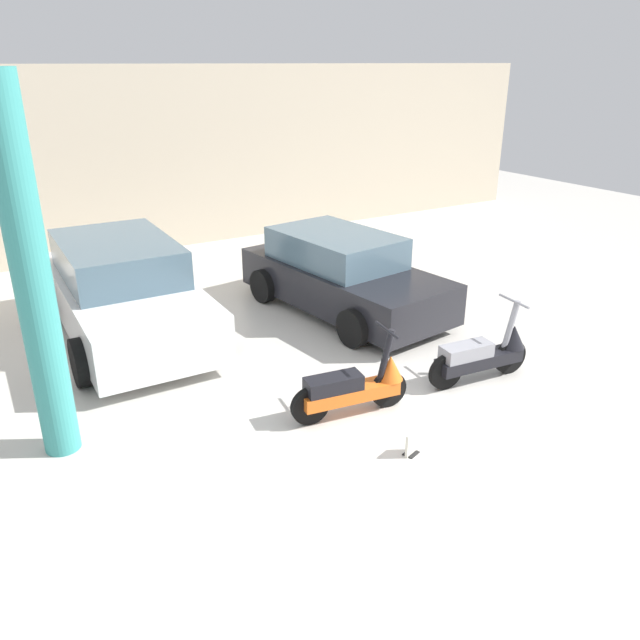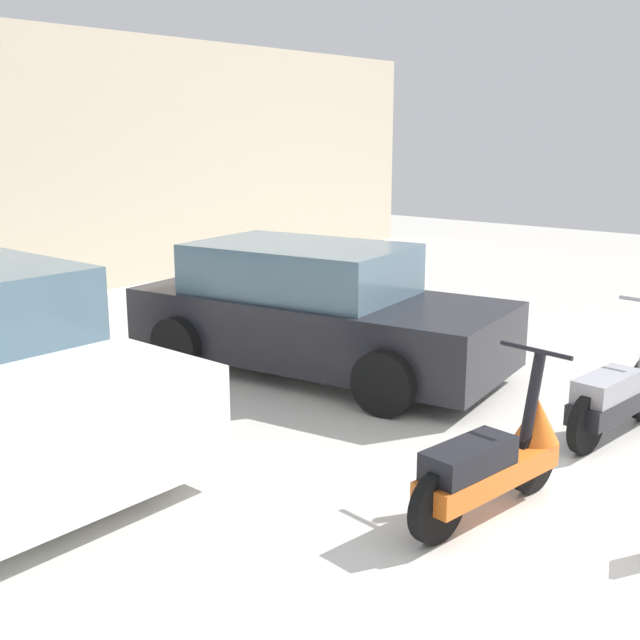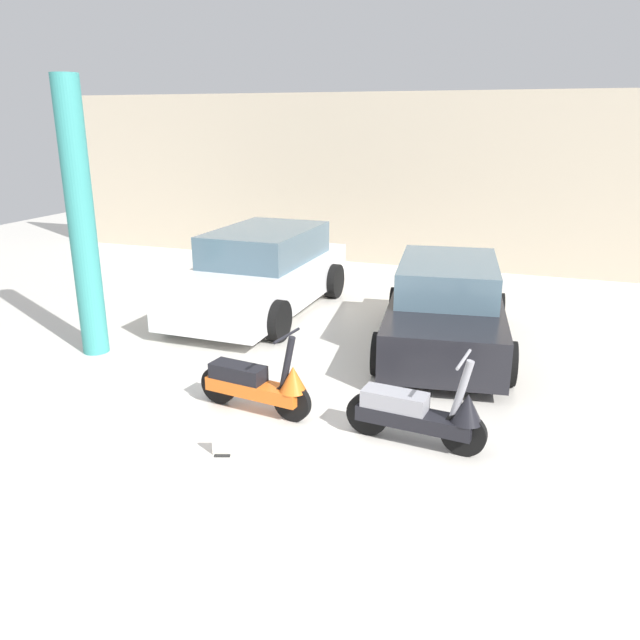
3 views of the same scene
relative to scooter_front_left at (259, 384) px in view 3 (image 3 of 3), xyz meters
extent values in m
plane|color=silver|center=(0.67, -1.01, -0.36)|extent=(28.00, 28.00, 0.00)
cube|color=beige|center=(0.67, 8.03, 1.53)|extent=(19.60, 0.12, 3.78)
cylinder|color=black|center=(0.43, -0.06, -0.13)|extent=(0.46, 0.14, 0.45)
cylinder|color=black|center=(-0.56, 0.08, -0.13)|extent=(0.46, 0.14, 0.45)
cube|color=orange|center=(-0.06, 0.01, -0.08)|extent=(1.21, 0.44, 0.16)
cube|color=black|center=(-0.27, 0.04, 0.09)|extent=(0.69, 0.35, 0.18)
cylinder|color=black|center=(0.38, -0.05, 0.32)|extent=(0.22, 0.11, 0.64)
cylinder|color=black|center=(0.38, -0.05, 0.64)|extent=(0.10, 0.52, 0.03)
cone|color=orange|center=(0.45, -0.06, 0.15)|extent=(0.34, 0.34, 0.29)
cylinder|color=black|center=(2.33, -0.19, -0.13)|extent=(0.47, 0.13, 0.46)
cylinder|color=black|center=(1.31, -0.08, -0.13)|extent=(0.47, 0.13, 0.46)
cube|color=black|center=(1.82, -0.14, -0.07)|extent=(1.23, 0.40, 0.16)
cube|color=gray|center=(1.60, -0.12, 0.10)|extent=(0.70, 0.34, 0.18)
cylinder|color=gray|center=(2.27, -0.19, 0.34)|extent=(0.22, 0.10, 0.66)
cylinder|color=gray|center=(2.27, -0.19, 0.66)|extent=(0.09, 0.54, 0.03)
cone|color=black|center=(2.35, -0.19, 0.16)|extent=(0.34, 0.34, 0.30)
cube|color=white|center=(-1.63, 3.64, 0.16)|extent=(1.81, 4.20, 0.69)
cube|color=slate|center=(-1.63, 3.89, 0.78)|extent=(1.57, 2.36, 0.55)
cylinder|color=black|center=(-0.76, 2.34, -0.04)|extent=(0.23, 0.64, 0.63)
cylinder|color=black|center=(-2.56, 2.37, -0.04)|extent=(0.23, 0.64, 0.63)
cylinder|color=black|center=(-0.71, 4.92, -0.04)|extent=(0.23, 0.64, 0.63)
cylinder|color=black|center=(-2.51, 4.95, -0.04)|extent=(0.23, 0.64, 0.63)
cube|color=black|center=(1.68, 2.82, 0.11)|extent=(2.03, 3.92, 0.62)
cube|color=slate|center=(1.65, 3.04, 0.67)|extent=(1.63, 2.26, 0.49)
cylinder|color=black|center=(2.64, 1.77, -0.07)|extent=(0.27, 0.59, 0.57)
cylinder|color=black|center=(1.03, 1.56, -0.07)|extent=(0.27, 0.59, 0.57)
cylinder|color=black|center=(2.34, 4.07, -0.07)|extent=(0.27, 0.59, 0.57)
cylinder|color=black|center=(0.73, 3.87, -0.07)|extent=(0.27, 0.59, 0.57)
cube|color=black|center=(0.05, -0.99, -0.35)|extent=(0.19, 0.17, 0.01)
cube|color=silver|center=(0.05, -0.99, -0.23)|extent=(0.20, 0.09, 0.26)
cylinder|color=teal|center=(-3.07, 1.02, 1.53)|extent=(0.37, 0.37, 3.78)
camera|label=1|loc=(-3.62, -5.22, 3.46)|focal=35.00mm
camera|label=2|loc=(-4.34, -2.13, 2.03)|focal=45.00mm
camera|label=3|loc=(2.81, -5.91, 2.87)|focal=35.00mm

